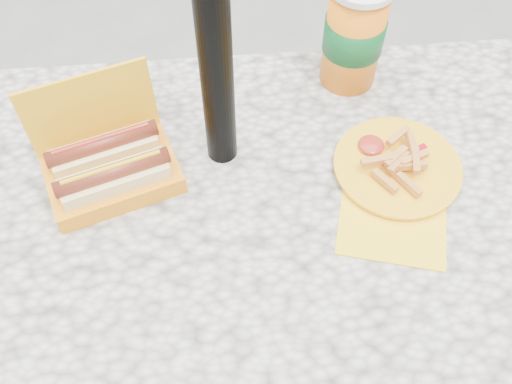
{
  "coord_description": "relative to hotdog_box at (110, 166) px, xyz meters",
  "views": [
    {
      "loc": [
        0.0,
        -0.46,
        1.51
      ],
      "look_at": [
        0.05,
        0.04,
        0.8
      ],
      "focal_mm": 40.0,
      "sensor_mm": 36.0,
      "label": 1
    }
  ],
  "objects": [
    {
      "name": "ground",
      "position": [
        0.18,
        -0.12,
        -0.79
      ],
      "size": [
        60.0,
        60.0,
        0.0
      ],
      "primitive_type": "plane",
      "color": "slate"
    },
    {
      "name": "picnic_table",
      "position": [
        0.18,
        -0.12,
        -0.15
      ],
      "size": [
        1.2,
        0.8,
        0.75
      ],
      "color": "beige",
      "rests_on": "ground"
    },
    {
      "name": "hotdog_box",
      "position": [
        0.0,
        0.0,
        0.0
      ],
      "size": [
        0.24,
        0.2,
        0.17
      ],
      "rotation": [
        0.0,
        0.0,
        0.32
      ],
      "color": "#EDAB15",
      "rests_on": "picnic_table"
    },
    {
      "name": "fries_plate",
      "position": [
        0.46,
        -0.03,
        -0.03
      ],
      "size": [
        0.23,
        0.3,
        0.04
      ],
      "rotation": [
        0.0,
        0.0,
        0.0
      ],
      "color": "yellow",
      "rests_on": "picnic_table"
    },
    {
      "name": "soda_cup",
      "position": [
        0.42,
        0.2,
        0.07
      ],
      "size": [
        0.11,
        0.11,
        0.2
      ],
      "rotation": [
        0.0,
        0.0,
        0.38
      ],
      "color": "orange",
      "rests_on": "picnic_table"
    }
  ]
}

